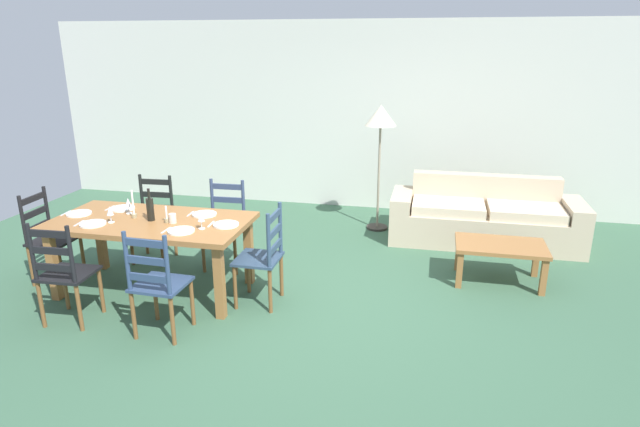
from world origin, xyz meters
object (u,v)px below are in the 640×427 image
object	(u,v)px
wine_bottle	(150,209)
standing_lamp	(381,123)
dining_chair_head_west	(49,237)
coffee_cup_primary	(173,218)
dining_chair_near_right	(157,284)
coffee_table	(500,250)
dining_chair_near_left	(64,273)
wine_glass_near_left	(110,211)
dining_table	(151,228)
wine_glass_near_right	(201,217)
dining_chair_head_east	(263,256)
dining_chair_far_right	(225,225)
dining_chair_far_left	(154,219)
couch	(484,219)
wine_glass_far_left	(128,203)

from	to	relation	value
wine_bottle	standing_lamp	size ratio (longest dim) A/B	0.19
dining_chair_head_west	coffee_cup_primary	bearing A→B (deg)	-1.76
dining_chair_near_right	coffee_table	distance (m)	3.37
dining_chair_near_left	wine_glass_near_left	world-z (taller)	dining_chair_near_left
dining_table	standing_lamp	bearing A→B (deg)	50.51
wine_glass_near_right	standing_lamp	world-z (taller)	standing_lamp
dining_chair_near_left	dining_chair_head_east	world-z (taller)	same
dining_chair_far_right	coffee_table	size ratio (longest dim) A/B	1.07
dining_chair_head_east	standing_lamp	bearing A→B (deg)	71.33
dining_chair_far_left	dining_chair_head_east	size ratio (longest dim) A/B	1.00
dining_chair_far_right	coffee_table	distance (m)	2.93
couch	coffee_cup_primary	bearing A→B (deg)	-143.90
dining_chair_head_east	dining_table	bearing A→B (deg)	179.24
dining_chair_far_left	wine_glass_near_right	bearing A→B (deg)	-41.71
coffee_table	dining_chair_far_left	bearing A→B (deg)	-177.21
dining_chair_near_left	couch	size ratio (longest dim) A/B	0.42
dining_table	dining_chair_far_left	distance (m)	0.90
coffee_cup_primary	wine_bottle	bearing A→B (deg)	174.16
dining_table	wine_glass_near_left	bearing A→B (deg)	-154.05
dining_chair_near_right	standing_lamp	distance (m)	3.58
dining_table	wine_glass_far_left	distance (m)	0.39
coffee_table	standing_lamp	world-z (taller)	standing_lamp
wine_glass_near_left	wine_glass_far_left	size ratio (longest dim) A/B	1.00
dining_chair_near_right	dining_chair_head_east	xyz separation A→B (m)	(0.67, 0.75, 0.00)
dining_chair_far_right	dining_chair_head_west	xyz separation A→B (m)	(-1.62, -0.75, 0.00)
wine_glass_near_right	coffee_table	distance (m)	3.02
dining_chair_near_right	couch	xyz separation A→B (m)	(2.82, 2.94, -0.19)
dining_chair_far_right	wine_bottle	xyz separation A→B (m)	(-0.43, -0.77, 0.39)
dining_chair_near_left	standing_lamp	xyz separation A→B (m)	(2.37, 3.11, 0.93)
standing_lamp	coffee_table	bearing A→B (deg)	-44.56
wine_bottle	couch	world-z (taller)	wine_bottle
dining_chair_near_right	couch	world-z (taller)	dining_chair_near_right
dining_chair_head_east	standing_lamp	world-z (taller)	standing_lamp
wine_glass_near_left	wine_glass_near_right	size ratio (longest dim) A/B	1.00
wine_glass_near_left	dining_chair_head_east	bearing A→B (deg)	5.48
coffee_cup_primary	couch	size ratio (longest dim) A/B	0.04
dining_chair_near_left	coffee_table	size ratio (longest dim) A/B	1.07
dining_chair_head_west	standing_lamp	size ratio (longest dim) A/B	0.59
dining_chair_near_left	dining_chair_far_right	size ratio (longest dim) A/B	1.00
wine_glass_near_right	couch	xyz separation A→B (m)	(2.69, 2.31, -0.57)
dining_chair_head_east	wine_bottle	size ratio (longest dim) A/B	3.04
wine_bottle	couch	xyz separation A→B (m)	(3.27, 2.19, -0.58)
wine_glass_near_left	coffee_table	bearing A→B (deg)	16.83
dining_table	wine_glass_near_right	distance (m)	0.65
dining_chair_head_east	wine_bottle	xyz separation A→B (m)	(-1.12, 0.00, 0.39)
wine_glass_near_left	coffee_cup_primary	bearing A→B (deg)	11.45
dining_chair_far_right	wine_bottle	size ratio (longest dim) A/B	3.04
couch	wine_bottle	bearing A→B (deg)	-146.23
wine_glass_near_right	wine_bottle	bearing A→B (deg)	168.00
wine_bottle	dining_chair_head_west	bearing A→B (deg)	179.06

